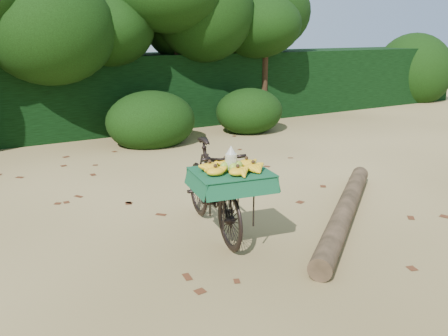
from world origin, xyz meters
TOP-DOWN VIEW (x-y plane):
  - ground at (0.00, 0.00)m, footprint 80.00×80.00m
  - vendor_bicycle at (0.39, -0.44)m, footprint 0.95×1.93m
  - fallen_log at (2.05, -0.95)m, footprint 2.87×2.33m
  - hedge_backdrop at (0.00, 6.30)m, footprint 26.00×1.80m
  - tree_row at (-0.65, 5.50)m, footprint 14.50×2.00m
  - bush_clumps at (0.50, 4.30)m, footprint 8.80×1.70m
  - leaf_litter at (0.00, 0.65)m, footprint 7.00×7.30m

SIDE VIEW (x-z plane):
  - ground at x=0.00m, z-range 0.00..0.00m
  - leaf_litter at x=0.00m, z-range 0.00..0.01m
  - fallen_log at x=2.05m, z-range 0.00..0.25m
  - bush_clumps at x=0.50m, z-range 0.00..0.90m
  - vendor_bicycle at x=0.39m, z-range 0.01..1.13m
  - hedge_backdrop at x=0.00m, z-range 0.00..1.80m
  - tree_row at x=-0.65m, z-range 0.00..4.00m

